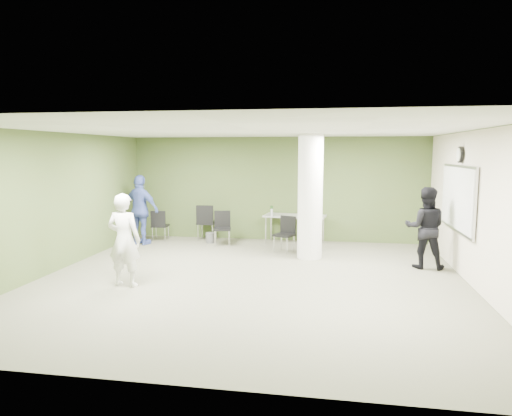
% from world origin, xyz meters
% --- Properties ---
extents(floor, '(8.00, 8.00, 0.00)m').
position_xyz_m(floor, '(0.00, 0.00, 0.00)').
color(floor, '#595946').
rests_on(floor, ground).
extents(ceiling, '(8.00, 8.00, 0.00)m').
position_xyz_m(ceiling, '(0.00, 0.00, 2.80)').
color(ceiling, white).
rests_on(ceiling, wall_back).
extents(wall_back, '(8.00, 2.80, 0.02)m').
position_xyz_m(wall_back, '(0.00, 4.00, 1.40)').
color(wall_back, '#475729').
rests_on(wall_back, floor).
extents(wall_left, '(0.02, 8.00, 2.80)m').
position_xyz_m(wall_left, '(-4.00, 0.00, 1.40)').
color(wall_left, '#475729').
rests_on(wall_left, floor).
extents(wall_right_cream, '(0.02, 8.00, 2.80)m').
position_xyz_m(wall_right_cream, '(4.00, 0.00, 1.40)').
color(wall_right_cream, beige).
rests_on(wall_right_cream, floor).
extents(column, '(0.56, 0.56, 2.80)m').
position_xyz_m(column, '(1.00, 2.00, 1.40)').
color(column, silver).
rests_on(column, floor).
extents(whiteboard, '(0.05, 2.30, 1.30)m').
position_xyz_m(whiteboard, '(3.92, 1.20, 1.50)').
color(whiteboard, silver).
rests_on(whiteboard, wall_right_cream).
extents(wall_clock, '(0.06, 0.32, 0.32)m').
position_xyz_m(wall_clock, '(3.92, 1.20, 2.35)').
color(wall_clock, black).
rests_on(wall_clock, wall_right_cream).
extents(folding_table, '(1.66, 0.88, 1.00)m').
position_xyz_m(folding_table, '(0.51, 3.54, 0.70)').
color(folding_table, gray).
rests_on(folding_table, floor).
extents(wastebasket, '(0.24, 0.24, 0.27)m').
position_xyz_m(wastebasket, '(-1.69, 3.28, 0.14)').
color(wastebasket, '#4C4C4C').
rests_on(wastebasket, floor).
extents(chair_back_left, '(0.45, 0.45, 0.84)m').
position_xyz_m(chair_back_left, '(-3.10, 3.28, 0.48)').
color(chair_back_left, black).
rests_on(chair_back_left, floor).
extents(chair_back_right, '(0.49, 0.49, 0.98)m').
position_xyz_m(chair_back_right, '(-1.87, 3.56, 0.57)').
color(chair_back_right, black).
rests_on(chair_back_right, floor).
extents(chair_table_left, '(0.51, 0.51, 0.88)m').
position_xyz_m(chair_table_left, '(-1.31, 3.10, 0.51)').
color(chair_table_left, black).
rests_on(chair_table_left, floor).
extents(chair_table_right, '(0.56, 0.56, 0.86)m').
position_xyz_m(chair_table_right, '(0.40, 2.55, 0.50)').
color(chair_table_right, black).
rests_on(chair_table_right, floor).
extents(woman_white, '(0.63, 0.43, 1.68)m').
position_xyz_m(woman_white, '(-2.16, -0.77, 0.84)').
color(woman_white, white).
rests_on(woman_white, floor).
extents(man_black, '(0.89, 0.73, 1.69)m').
position_xyz_m(man_black, '(3.40, 1.48, 0.85)').
color(man_black, black).
rests_on(man_black, floor).
extents(man_blue, '(1.14, 0.69, 1.81)m').
position_xyz_m(man_blue, '(-3.40, 2.78, 0.91)').
color(man_blue, '#4154A2').
rests_on(man_blue, floor).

